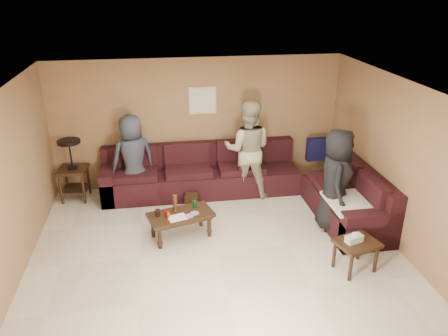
% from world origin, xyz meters
% --- Properties ---
extents(room, '(5.60, 5.50, 2.50)m').
position_xyz_m(room, '(0.00, 0.00, 1.66)').
color(room, beige).
rests_on(room, ground).
extents(sectional_sofa, '(4.65, 2.90, 0.97)m').
position_xyz_m(sectional_sofa, '(0.81, 1.52, 0.33)').
color(sectional_sofa, black).
rests_on(sectional_sofa, ground).
extents(coffee_table, '(1.10, 0.75, 0.70)m').
position_xyz_m(coffee_table, '(-0.50, 0.51, 0.36)').
color(coffee_table, black).
rests_on(coffee_table, ground).
extents(end_table_left, '(0.56, 0.56, 1.16)m').
position_xyz_m(end_table_left, '(-2.35, 2.15, 0.61)').
color(end_table_left, black).
rests_on(end_table_left, ground).
extents(side_table_right, '(0.66, 0.60, 0.61)m').
position_xyz_m(side_table_right, '(1.86, -0.74, 0.40)').
color(side_table_right, black).
rests_on(side_table_right, ground).
extents(waste_bin, '(0.27, 0.27, 0.28)m').
position_xyz_m(waste_bin, '(-0.24, 1.41, 0.14)').
color(waste_bin, black).
rests_on(waste_bin, ground).
extents(wall_art, '(0.52, 0.04, 0.52)m').
position_xyz_m(wall_art, '(0.10, 2.48, 1.70)').
color(wall_art, tan).
rests_on(wall_art, ground).
extents(person_left, '(0.93, 0.77, 1.62)m').
position_xyz_m(person_left, '(-1.24, 1.98, 0.81)').
color(person_left, '#2B303C').
rests_on(person_left, ground).
extents(person_middle, '(1.04, 0.90, 1.83)m').
position_xyz_m(person_middle, '(0.85, 1.83, 0.92)').
color(person_middle, tan).
rests_on(person_middle, ground).
extents(person_right, '(0.77, 0.96, 1.70)m').
position_xyz_m(person_right, '(1.99, 0.44, 0.85)').
color(person_right, black).
rests_on(person_right, ground).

